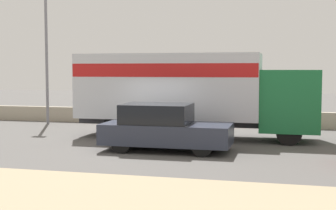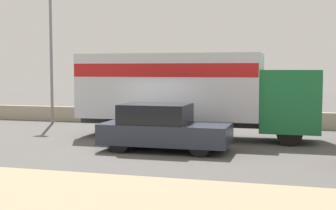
{
  "view_description": "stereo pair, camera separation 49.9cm",
  "coord_description": "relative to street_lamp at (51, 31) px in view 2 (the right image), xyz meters",
  "views": [
    {
      "loc": [
        4.47,
        -14.95,
        2.71
      ],
      "look_at": [
        0.4,
        1.53,
        1.41
      ],
      "focal_mm": 50.0,
      "sensor_mm": 36.0,
      "label": 1
    },
    {
      "loc": [
        4.95,
        -14.82,
        2.71
      ],
      "look_at": [
        0.4,
        1.53,
        1.41
      ],
      "focal_mm": 50.0,
      "sensor_mm": 36.0,
      "label": 2
    }
  ],
  "objects": [
    {
      "name": "box_truck",
      "position": [
        7.71,
        -3.06,
        -2.62
      ],
      "size": [
        9.3,
        2.46,
        3.32
      ],
      "color": "#196B38",
      "rests_on": "ground_plane"
    },
    {
      "name": "ground_plane",
      "position": [
        6.91,
        -6.11,
        -4.6
      ],
      "size": [
        80.0,
        80.0,
        0.0
      ],
      "primitive_type": "plane",
      "color": "#514F4C"
    },
    {
      "name": "stone_wall_backdrop",
      "position": [
        6.91,
        1.14,
        -4.22
      ],
      "size": [
        60.0,
        0.35,
        0.76
      ],
      "color": "#A39984",
      "rests_on": "ground_plane"
    },
    {
      "name": "car_hatchback",
      "position": [
        7.55,
        -6.1,
        -3.83
      ],
      "size": [
        4.27,
        1.84,
        1.56
      ],
      "color": "#282D3D",
      "rests_on": "ground_plane"
    },
    {
      "name": "street_lamp",
      "position": [
        0.0,
        0.0,
        0.0
      ],
      "size": [
        0.56,
        0.28,
        8.07
      ],
      "color": "slate",
      "rests_on": "ground_plane"
    }
  ]
}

